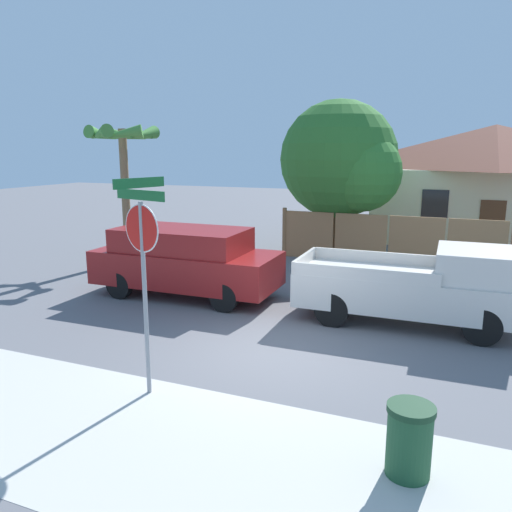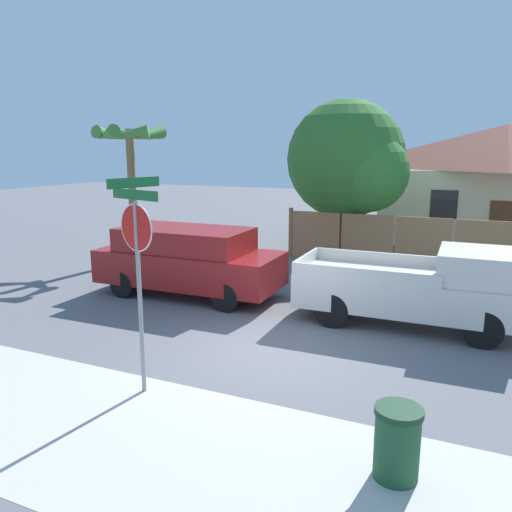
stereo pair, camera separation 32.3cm
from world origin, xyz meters
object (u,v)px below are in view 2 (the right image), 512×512
(stop_sign, at_px, (137,248))
(trash_bin, at_px, (397,443))
(orange_pickup, at_px, (421,288))
(oak_tree, at_px, (350,162))
(palm_tree, at_px, (130,146))
(red_suv, at_px, (188,259))
(house, at_px, (503,182))

(stop_sign, relative_size, trash_bin, 3.82)
(orange_pickup, bearing_deg, stop_sign, -126.98)
(orange_pickup, distance_m, stop_sign, 6.49)
(oak_tree, height_order, palm_tree, oak_tree)
(red_suv, xyz_separation_m, stop_sign, (2.23, -5.08, 1.39))
(house, xyz_separation_m, palm_tree, (-11.95, -9.36, 1.44))
(house, bearing_deg, stop_sign, -108.00)
(house, xyz_separation_m, stop_sign, (-5.67, -17.44, -0.17))
(oak_tree, distance_m, stop_sign, 12.00)
(house, distance_m, red_suv, 14.75)
(oak_tree, bearing_deg, stop_sign, -92.14)
(palm_tree, relative_size, orange_pickup, 0.94)
(oak_tree, height_order, red_suv, oak_tree)
(palm_tree, bearing_deg, stop_sign, -52.13)
(red_suv, bearing_deg, orange_pickup, -0.58)
(house, xyz_separation_m, trash_bin, (-1.58, -18.04, -2.09))
(house, distance_m, palm_tree, 15.25)
(red_suv, distance_m, stop_sign, 5.72)
(orange_pickup, distance_m, trash_bin, 5.70)
(palm_tree, xyz_separation_m, orange_pickup, (10.02, -3.00, -3.11))
(palm_tree, distance_m, red_suv, 5.87)
(oak_tree, xyz_separation_m, palm_tree, (-6.73, -3.86, 0.56))
(orange_pickup, bearing_deg, trash_bin, -87.13)
(oak_tree, distance_m, palm_tree, 7.78)
(palm_tree, height_order, red_suv, palm_tree)
(palm_tree, bearing_deg, orange_pickup, -16.64)
(stop_sign, bearing_deg, orange_pickup, 68.93)
(stop_sign, bearing_deg, trash_bin, 7.01)
(orange_pickup, height_order, stop_sign, stop_sign)
(palm_tree, relative_size, stop_sign, 1.35)
(palm_tree, bearing_deg, red_suv, -36.50)
(red_suv, xyz_separation_m, orange_pickup, (5.97, 0.00, -0.11))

